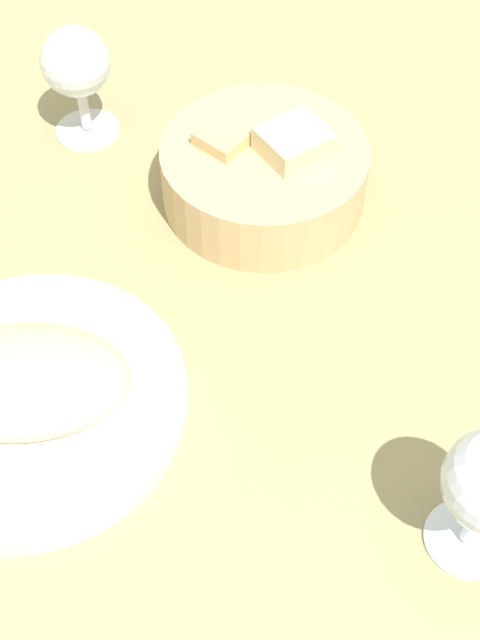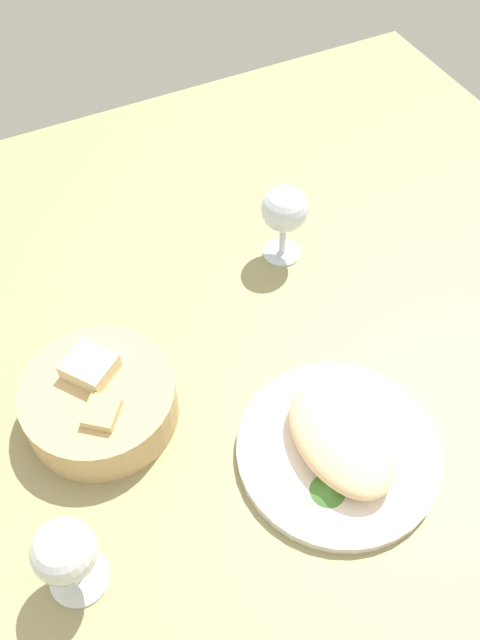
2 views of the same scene
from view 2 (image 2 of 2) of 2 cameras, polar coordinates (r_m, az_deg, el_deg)
ground_plane at (r=82.43cm, az=0.00°, el=-10.47°), size 140.00×140.00×2.00cm
plate at (r=80.95cm, az=8.33°, el=-10.88°), size 23.93×23.93×1.40cm
omelette at (r=78.49cm, az=8.57°, el=-9.94°), size 16.20×10.66×4.21cm
lettuce_garnish at (r=77.20cm, az=7.48°, el=-14.01°), size 4.05×4.05×1.32cm
bread_basket at (r=82.30cm, az=-11.81°, el=-6.67°), size 18.38×18.38×8.08cm
wine_glass_near at (r=94.21cm, az=3.79°, el=9.13°), size 6.64×6.64×12.09cm
wine_glass_far at (r=70.36cm, az=-14.58°, el=-18.63°), size 6.48×6.48×11.34cm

